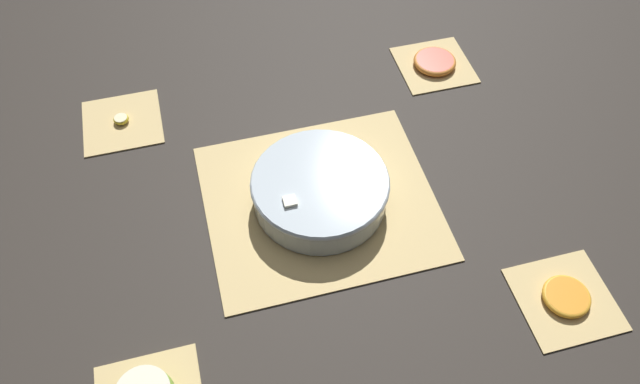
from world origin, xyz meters
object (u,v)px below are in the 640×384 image
at_px(orange_slice_whole, 566,296).
at_px(banana_coin_single, 121,119).
at_px(grapefruit_slice, 435,61).
at_px(fruit_salad_bowl, 320,189).

xyz_separation_m(orange_slice_whole, banana_coin_single, (-0.65, 0.57, -0.00)).
xyz_separation_m(orange_slice_whole, grapefruit_slice, (0.00, 0.57, 0.00)).
height_order(orange_slice_whole, grapefruit_slice, grapefruit_slice).
xyz_separation_m(banana_coin_single, grapefruit_slice, (0.65, 0.00, 0.00)).
relative_size(fruit_salad_bowl, orange_slice_whole, 3.16).
height_order(fruit_salad_bowl, grapefruit_slice, fruit_salad_bowl).
bearing_deg(orange_slice_whole, fruit_salad_bowl, 138.81).
bearing_deg(fruit_salad_bowl, banana_coin_single, 138.73).
bearing_deg(banana_coin_single, grapefruit_slice, 0.00).
bearing_deg(fruit_salad_bowl, orange_slice_whole, -41.19).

